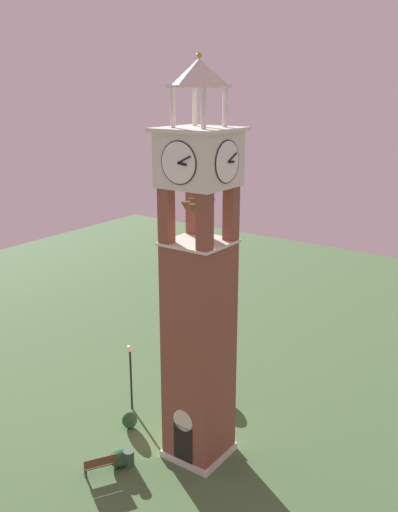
{
  "coord_description": "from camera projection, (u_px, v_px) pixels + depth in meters",
  "views": [
    {
      "loc": [
        14.14,
        -19.81,
        17.71
      ],
      "look_at": [
        0.0,
        0.0,
        10.4
      ],
      "focal_mm": 39.41,
      "sensor_mm": 36.0,
      "label": 1
    }
  ],
  "objects": [
    {
      "name": "ground",
      "position": [
        199.0,
        453.0,
        28.4
      ],
      "size": [
        80.0,
        80.0,
        0.0
      ],
      "primitive_type": "plane",
      "color": "#476B3D"
    },
    {
      "name": "clock_tower",
      "position": [
        199.0,
        303.0,
        26.07
      ],
      "size": [
        3.22,
        3.22,
        19.1
      ],
      "color": "brown",
      "rests_on": "ground"
    },
    {
      "name": "park_bench",
      "position": [
        100.0,
        464.0,
        26.76
      ],
      "size": [
        1.21,
        1.59,
        0.95
      ],
      "color": "brown",
      "rests_on": "ground"
    },
    {
      "name": "lamp_post",
      "position": [
        131.0,
        366.0,
        31.5
      ],
      "size": [
        0.36,
        0.36,
        3.97
      ],
      "color": "black",
      "rests_on": "ground"
    },
    {
      "name": "trash_bin",
      "position": [
        129.0,
        458.0,
        27.34
      ],
      "size": [
        0.52,
        0.52,
        0.8
      ],
      "primitive_type": "cylinder",
      "color": "#38513D",
      "rests_on": "ground"
    },
    {
      "name": "shrub_near_entry",
      "position": [
        221.0,
        397.0,
        32.68
      ],
      "size": [
        1.27,
        1.27,
        0.85
      ],
      "primitive_type": "ellipsoid",
      "color": "#234C28",
      "rests_on": "ground"
    },
    {
      "name": "shrub_left_of_tower",
      "position": [
        120.0,
        458.0,
        27.42
      ],
      "size": [
        1.1,
        1.1,
        0.77
      ],
      "primitive_type": "ellipsoid",
      "color": "#234C28",
      "rests_on": "ground"
    },
    {
      "name": "shrub_behind_bench",
      "position": [
        130.0,
        420.0,
        30.37
      ],
      "size": [
        0.82,
        0.82,
        0.96
      ],
      "primitive_type": "ellipsoid",
      "color": "#234C28",
      "rests_on": "ground"
    }
  ]
}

